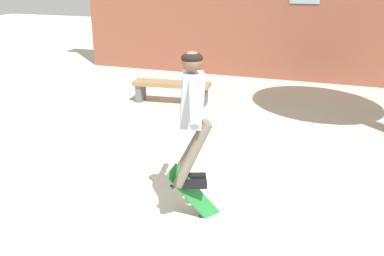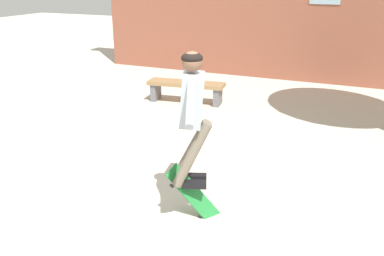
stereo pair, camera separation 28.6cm
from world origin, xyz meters
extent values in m
plane|color=beige|center=(0.00, 0.00, 0.00)|extent=(40.00, 40.00, 0.00)
cube|color=#99754C|center=(-2.10, 4.47, 0.41)|extent=(1.65, 0.61, 0.08)
cube|color=slate|center=(-2.78, 4.38, 0.18)|extent=(0.16, 0.37, 0.37)
cube|color=slate|center=(-1.42, 4.55, 0.18)|extent=(0.16, 0.37, 0.37)
cube|color=#9EA8B2|center=(-0.19, 0.42, 1.36)|extent=(0.37, 0.41, 0.56)
sphere|color=brown|center=(-0.19, 0.42, 1.76)|extent=(0.27, 0.27, 0.21)
ellipsoid|color=black|center=(-0.19, 0.42, 1.79)|extent=(0.29, 0.29, 0.12)
cylinder|color=#6B6051|center=(-0.22, 0.50, 0.78)|extent=(0.47, 0.17, 0.73)
cube|color=black|center=(-0.19, 0.51, 0.43)|extent=(0.28, 0.19, 0.07)
cylinder|color=#6B6051|center=(-0.16, 0.34, 0.78)|extent=(0.40, 0.35, 0.73)
cube|color=black|center=(-0.13, 0.35, 0.43)|extent=(0.28, 0.19, 0.07)
cylinder|color=#9EA8B2|center=(-0.34, 0.79, 1.45)|extent=(0.29, 0.57, 0.36)
cylinder|color=#9EA8B2|center=(-0.04, 0.04, 1.45)|extent=(0.29, 0.57, 0.36)
cube|color=#237F38|center=(-0.16, 0.40, 0.27)|extent=(0.52, 0.38, 0.74)
cylinder|color=black|center=(-0.03, 0.57, 0.10)|extent=(0.08, 0.05, 0.07)
cylinder|color=black|center=(-0.08, 0.40, 0.00)|extent=(0.08, 0.05, 0.07)
cylinder|color=black|center=(-0.31, 0.44, 0.50)|extent=(0.08, 0.05, 0.07)
cylinder|color=black|center=(-0.36, 0.27, 0.40)|extent=(0.08, 0.05, 0.07)
camera|label=1|loc=(1.25, -3.56, 2.60)|focal=40.00mm
camera|label=2|loc=(1.51, -3.45, 2.60)|focal=40.00mm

